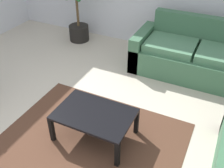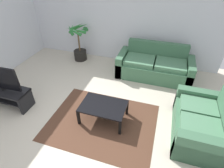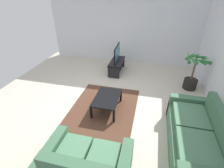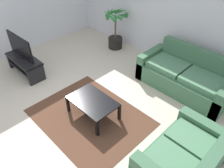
% 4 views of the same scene
% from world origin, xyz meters
% --- Properties ---
extents(ground_plane, '(6.60, 6.60, 0.00)m').
position_xyz_m(ground_plane, '(0.00, 0.00, 0.00)').
color(ground_plane, beige).
extents(wall_left, '(0.06, 6.00, 2.70)m').
position_xyz_m(wall_left, '(-3.00, 0.00, 1.35)').
color(wall_left, silver).
rests_on(wall_left, ground).
extents(couch_main, '(2.03, 0.90, 0.90)m').
position_xyz_m(couch_main, '(1.19, 2.28, 0.30)').
color(couch_main, '#3F6B4C').
rests_on(couch_main, ground).
extents(couch_loveseat, '(0.90, 1.41, 0.90)m').
position_xyz_m(couch_loveseat, '(2.28, 0.43, 0.30)').
color(couch_loveseat, '#3F6B4C').
rests_on(couch_loveseat, ground).
extents(tv_stand, '(1.10, 0.45, 0.44)m').
position_xyz_m(tv_stand, '(-1.86, 0.03, 0.29)').
color(tv_stand, black).
rests_on(tv_stand, ground).
extents(tv, '(0.97, 0.10, 0.59)m').
position_xyz_m(tv, '(-1.86, 0.03, 0.75)').
color(tv, black).
rests_on(tv, tv_stand).
extents(coffee_table, '(0.92, 0.62, 0.38)m').
position_xyz_m(coffee_table, '(0.40, 0.27, 0.33)').
color(coffee_table, black).
rests_on(coffee_table, ground).
extents(area_rug, '(2.20, 1.70, 0.01)m').
position_xyz_m(area_rug, '(0.40, 0.17, 0.00)').
color(area_rug, '#513323').
rests_on(area_rug, ground).
extents(potted_palm, '(0.75, 0.74, 1.18)m').
position_xyz_m(potted_palm, '(-1.24, 2.55, 0.52)').
color(potted_palm, black).
rests_on(potted_palm, ground).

